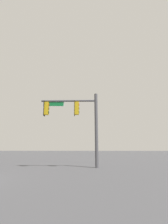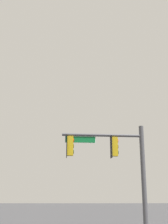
{
  "view_description": "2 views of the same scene",
  "coord_description": "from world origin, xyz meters",
  "views": [
    {
      "loc": [
        -7.4,
        7.49,
        1.41
      ],
      "look_at": [
        -5.97,
        -7.79,
        4.72
      ],
      "focal_mm": 28.0,
      "sensor_mm": 36.0,
      "label": 1
    },
    {
      "loc": [
        -3.2,
        11.08,
        1.85
      ],
      "look_at": [
        -3.65,
        -6.45,
        6.83
      ],
      "focal_mm": 50.0,
      "sensor_mm": 36.0,
      "label": 2
    }
  ],
  "objects": [
    {
      "name": "signal_pole_near",
      "position": [
        -5.62,
        -6.88,
        4.09
      ],
      "size": [
        4.83,
        0.72,
        6.12
      ],
      "color": "#47474C",
      "rests_on": "ground_plane"
    }
  ]
}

